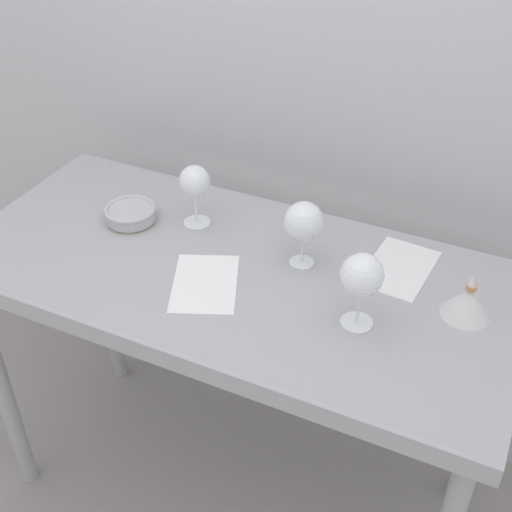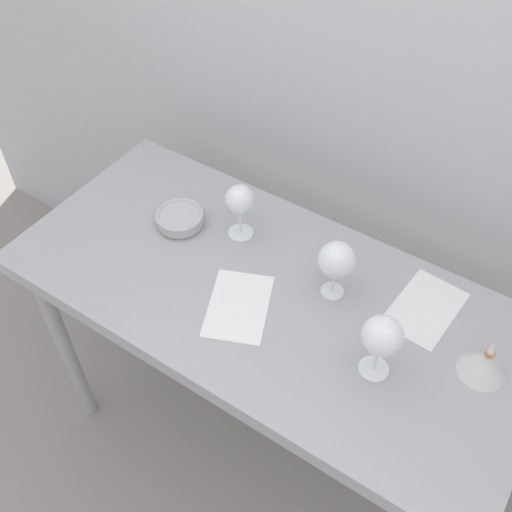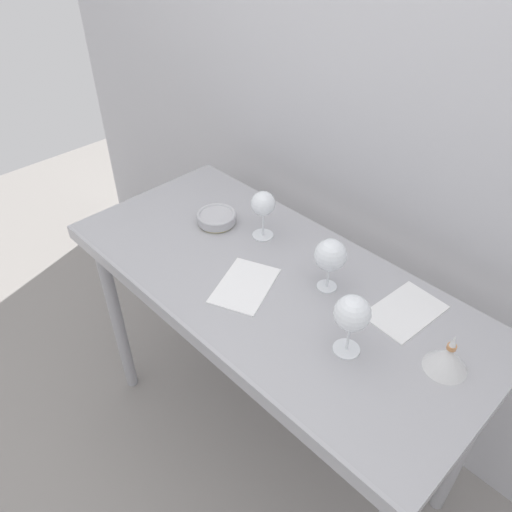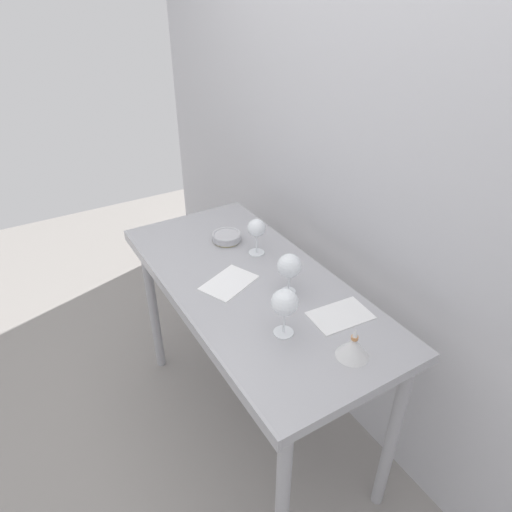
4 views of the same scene
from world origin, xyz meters
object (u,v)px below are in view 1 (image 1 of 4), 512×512
(tasting_sheet_lower, at_px, (205,283))
(decanter_funnel, at_px, (468,302))
(tasting_sheet_upper, at_px, (399,268))
(tasting_bowl, at_px, (130,213))
(wine_glass_near_right, at_px, (362,277))
(wine_glass_far_right, at_px, (304,222))
(wine_glass_far_left, at_px, (195,183))

(tasting_sheet_lower, height_order, decanter_funnel, decanter_funnel)
(tasting_sheet_upper, height_order, decanter_funnel, decanter_funnel)
(tasting_bowl, bearing_deg, decanter_funnel, -0.02)
(tasting_sheet_upper, bearing_deg, tasting_bowl, -167.38)
(wine_glass_near_right, relative_size, tasting_sheet_lower, 0.82)
(tasting_sheet_upper, bearing_deg, wine_glass_far_right, -155.45)
(wine_glass_near_right, xyz_separation_m, tasting_bowl, (-0.68, 0.13, -0.11))
(tasting_sheet_upper, bearing_deg, wine_glass_far_left, -171.68)
(wine_glass_far_right, height_order, wine_glass_far_left, same)
(decanter_funnel, bearing_deg, wine_glass_far_left, 174.85)
(wine_glass_near_right, relative_size, wine_glass_far_left, 1.07)
(tasting_sheet_upper, relative_size, tasting_sheet_lower, 1.01)
(wine_glass_near_right, bearing_deg, wine_glass_far_right, 141.62)
(wine_glass_near_right, relative_size, tasting_bowl, 1.32)
(tasting_sheet_upper, distance_m, decanter_funnel, 0.21)
(wine_glass_far_left, distance_m, decanter_funnel, 0.74)
(wine_glass_far_left, bearing_deg, wine_glass_near_right, -21.10)
(wine_glass_near_right, bearing_deg, decanter_funnel, 32.28)
(wine_glass_near_right, distance_m, tasting_sheet_upper, 0.27)
(wine_glass_far_left, relative_size, tasting_sheet_upper, 0.76)
(wine_glass_far_right, distance_m, tasting_sheet_upper, 0.27)
(wine_glass_near_right, bearing_deg, tasting_sheet_lower, -176.76)
(tasting_sheet_upper, distance_m, tasting_bowl, 0.72)
(tasting_bowl, distance_m, decanter_funnel, 0.90)
(tasting_sheet_lower, bearing_deg, wine_glass_near_right, -19.87)
(wine_glass_near_right, height_order, tasting_sheet_upper, wine_glass_near_right)
(wine_glass_near_right, distance_m, tasting_sheet_lower, 0.39)
(wine_glass_far_left, xyz_separation_m, decanter_funnel, (0.73, -0.07, -0.09))
(wine_glass_far_right, xyz_separation_m, tasting_sheet_lower, (-0.18, -0.17, -0.12))
(wine_glass_far_right, distance_m, decanter_funnel, 0.42)
(wine_glass_near_right, distance_m, wine_glass_far_left, 0.55)
(wine_glass_near_right, relative_size, tasting_sheet_upper, 0.82)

